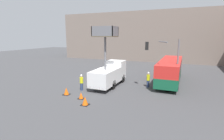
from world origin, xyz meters
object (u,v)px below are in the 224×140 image
utility_truck (109,73)px  traffic_cone_mid_road (81,96)px  road_worker_near_truck (81,82)px  traffic_cone_near_truck (85,101)px  road_worker_directing (148,80)px  traffic_cone_far_side (66,91)px  traffic_light_pole (166,56)px  city_bus (170,69)px

utility_truck → traffic_cone_mid_road: (-0.70, -5.36, -1.32)m
road_worker_near_truck → traffic_cone_near_truck: size_ratio=2.37×
road_worker_directing → traffic_cone_far_side: bearing=-56.8°
traffic_light_pole → traffic_cone_far_side: 11.55m
city_bus → traffic_cone_near_truck: 13.00m
road_worker_near_truck → traffic_cone_near_truck: bearing=-76.2°
utility_truck → road_worker_directing: (4.55, 1.13, -0.69)m
traffic_cone_near_truck → traffic_cone_far_side: 3.67m
city_bus → road_worker_directing: bearing=139.9°
traffic_light_pole → traffic_cone_mid_road: bearing=-138.4°
traffic_cone_mid_road → traffic_cone_far_side: 2.12m
road_worker_near_truck → traffic_cone_mid_road: size_ratio=2.84×
utility_truck → traffic_light_pole: size_ratio=1.24×
road_worker_near_truck → traffic_cone_mid_road: bearing=-81.4°
utility_truck → traffic_cone_mid_road: utility_truck is taller
traffic_light_pole → traffic_cone_mid_road: size_ratio=8.80×
traffic_cone_mid_road → traffic_light_pole: bearing=41.6°
road_worker_directing → utility_truck: bearing=-82.5°
utility_truck → traffic_cone_mid_road: bearing=-97.4°
utility_truck → traffic_cone_far_side: size_ratio=9.32×
road_worker_directing → traffic_cone_far_side: (-7.32, -6.06, -0.57)m
city_bus → road_worker_near_truck: city_bus is taller
traffic_light_pole → traffic_cone_mid_road: 10.25m
city_bus → traffic_cone_near_truck: city_bus is taller
utility_truck → traffic_cone_near_truck: utility_truck is taller
city_bus → utility_truck: bearing=116.2°
utility_truck → road_worker_directing: bearing=14.0°
city_bus → traffic_cone_mid_road: city_bus is taller
utility_truck → road_worker_near_truck: 3.74m
road_worker_near_truck → traffic_cone_near_truck: 4.48m
traffic_cone_far_side → city_bus: bearing=45.5°
traffic_cone_mid_road → road_worker_near_truck: bearing=121.2°
utility_truck → traffic_cone_near_truck: size_ratio=9.12×
city_bus → traffic_cone_far_side: 13.63m
road_worker_near_truck → road_worker_directing: 7.86m
road_worker_near_truck → road_worker_directing: size_ratio=0.99×
traffic_cone_far_side → road_worker_near_truck: bearing=71.6°
city_bus → traffic_light_pole: 4.31m
city_bus → traffic_light_pole: bearing=167.0°
utility_truck → traffic_cone_far_side: utility_truck is taller
traffic_light_pole → traffic_cone_mid_road: traffic_light_pole is taller
road_worker_directing → traffic_cone_far_side: road_worker_directing is taller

